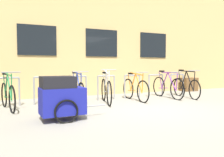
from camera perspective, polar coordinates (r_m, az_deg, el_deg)
ground_plane at (r=6.20m, az=8.61°, el=-7.48°), size 42.00×42.00×0.00m
storefront_building at (r=12.15m, az=-8.52°, el=9.07°), size 28.00×6.69×4.79m
bike_rack at (r=7.63m, az=-1.46°, el=-1.54°), size 6.65×0.05×0.83m
bicycle_orange at (r=7.55m, az=5.80°, el=-2.61°), size 0.44×1.69×0.98m
bicycle_blue at (r=6.73m, az=-8.74°, el=-3.26°), size 0.44×1.74×1.02m
bicycle_white at (r=6.99m, az=-1.48°, el=-2.93°), size 0.55×1.74×1.07m
bicycle_green at (r=6.55m, az=-24.63°, el=-3.77°), size 0.49×1.72×1.02m
bicycle_black at (r=8.64m, az=18.01°, el=-2.00°), size 0.50×1.74×1.02m
bicycle_purple at (r=8.36m, az=13.70°, el=-2.01°), size 0.44×1.83×0.99m
bike_trailer at (r=4.94m, az=-12.58°, el=-4.54°), size 1.46×0.72×0.95m
planter_box at (r=10.94m, az=18.72°, el=-1.39°), size 0.70×0.44×0.60m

